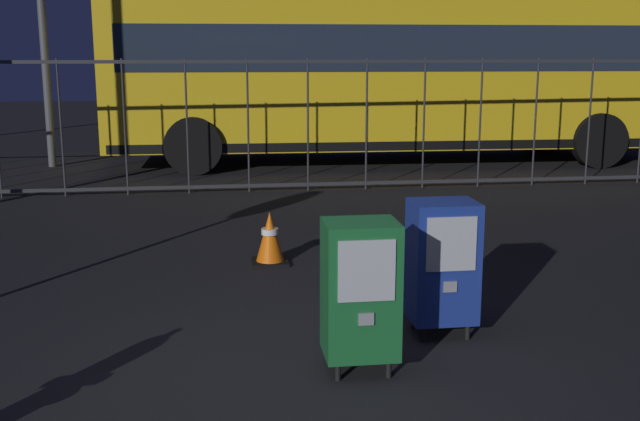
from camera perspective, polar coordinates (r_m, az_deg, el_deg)
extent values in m
plane|color=black|center=(4.95, -1.62, -13.22)|extent=(60.00, 60.00, 0.00)
cylinder|color=black|center=(5.73, 7.73, -9.11)|extent=(0.04, 0.04, 0.12)
cylinder|color=black|center=(5.82, 10.95, -8.87)|extent=(0.04, 0.04, 0.12)
cylinder|color=black|center=(5.98, 7.01, -8.17)|extent=(0.04, 0.04, 0.12)
cylinder|color=black|center=(6.07, 10.11, -7.96)|extent=(0.04, 0.04, 0.12)
cube|color=navy|center=(5.74, 9.12, -3.74)|extent=(0.48, 0.40, 0.90)
cube|color=#B2B7BF|center=(5.51, 9.79, -2.49)|extent=(0.36, 0.01, 0.40)
cube|color=gray|center=(5.59, 9.68, -5.63)|extent=(0.10, 0.02, 0.08)
cylinder|color=black|center=(5.05, 1.35, -11.94)|extent=(0.04, 0.04, 0.12)
cylinder|color=black|center=(5.11, 5.15, -11.69)|extent=(0.04, 0.04, 0.12)
cylinder|color=black|center=(5.30, 0.86, -10.74)|extent=(0.04, 0.04, 0.12)
cylinder|color=black|center=(5.36, 4.48, -10.52)|extent=(0.04, 0.04, 0.12)
cube|color=#19602D|center=(5.03, 3.02, -5.85)|extent=(0.48, 0.40, 0.90)
cube|color=#B2B7BF|center=(4.78, 3.51, -4.53)|extent=(0.36, 0.01, 0.40)
cube|color=gray|center=(4.88, 3.46, -8.09)|extent=(0.10, 0.02, 0.08)
cube|color=black|center=(7.73, -3.74, -3.84)|extent=(0.36, 0.36, 0.03)
cone|color=orange|center=(7.66, -3.77, -1.93)|extent=(0.28, 0.28, 0.50)
cylinder|color=white|center=(7.65, -3.77, -1.56)|extent=(0.17, 0.17, 0.06)
cube|color=#2D2D33|center=(11.46, -5.48, 11.01)|extent=(18.00, 0.04, 0.05)
cube|color=#2D2D33|center=(11.64, -5.30, 1.86)|extent=(18.00, 0.04, 0.05)
cylinder|color=#2D2D33|center=(11.72, -18.76, 5.80)|extent=(0.03, 0.03, 2.00)
cylinder|color=#2D2D33|center=(11.58, -14.36, 6.00)|extent=(0.03, 0.03, 2.00)
cylinder|color=#2D2D33|center=(11.51, -9.89, 6.15)|extent=(0.03, 0.03, 2.00)
cylinder|color=#2D2D33|center=(11.52, -5.38, 6.28)|extent=(0.03, 0.03, 2.00)
cylinder|color=#2D2D33|center=(11.59, -0.91, 6.36)|extent=(0.03, 0.03, 2.00)
cylinder|color=#2D2D33|center=(11.73, 3.49, 6.40)|extent=(0.03, 0.03, 2.00)
cylinder|color=#2D2D33|center=(11.93, 7.76, 6.41)|extent=(0.03, 0.03, 2.00)
cylinder|color=#2D2D33|center=(12.20, 11.86, 6.39)|extent=(0.03, 0.03, 2.00)
cylinder|color=#2D2D33|center=(12.53, 15.77, 6.33)|extent=(0.03, 0.03, 2.00)
cylinder|color=#2D2D33|center=(12.92, 19.46, 6.25)|extent=(0.03, 0.03, 2.00)
cube|color=gold|center=(14.83, 5.19, 10.11)|extent=(10.55, 2.74, 2.65)
cube|color=#1E2838|center=(14.82, 5.23, 11.95)|extent=(9.92, 2.74, 0.80)
cube|color=black|center=(14.91, 5.11, 5.40)|extent=(10.34, 2.74, 0.16)
cylinder|color=black|center=(14.93, 20.11, 4.93)|extent=(1.01, 0.30, 1.00)
cylinder|color=black|center=(17.19, 16.42, 5.97)|extent=(1.01, 0.30, 1.00)
cylinder|color=black|center=(13.39, -9.45, 4.78)|extent=(1.01, 0.30, 1.00)
cylinder|color=black|center=(15.87, -9.00, 5.86)|extent=(1.01, 0.30, 1.00)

